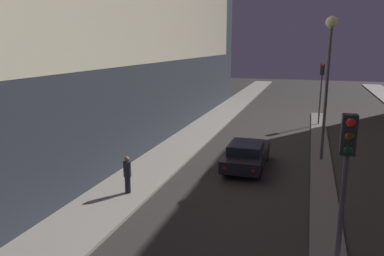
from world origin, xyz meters
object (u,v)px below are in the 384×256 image
street_lamp (329,53)px  pedestrian_on_left_sidewalk (127,174)px  car_left_lane (247,154)px  traffic_light_mid (322,80)px  traffic_light_near (345,172)px

street_lamp → pedestrian_on_left_sidewalk: 12.16m
car_left_lane → pedestrian_on_left_sidewalk: size_ratio=2.93×
traffic_light_mid → car_left_lane: 13.30m
traffic_light_near → street_lamp: street_lamp is taller
traffic_light_near → traffic_light_mid: size_ratio=1.00×
street_lamp → pedestrian_on_left_sidewalk: (-8.07, -7.65, -4.93)m
car_left_lane → pedestrian_on_left_sidewalk: (-4.26, -5.24, 0.26)m
traffic_light_near → pedestrian_on_left_sidewalk: bearing=148.0°
traffic_light_near → street_lamp: (0.00, 12.70, 2.29)m
traffic_light_mid → pedestrian_on_left_sidewalk: 19.58m
traffic_light_mid → street_lamp: (0.00, -9.99, 2.29)m
street_lamp → traffic_light_near: bearing=-90.0°
street_lamp → car_left_lane: (-3.81, -2.42, -5.19)m
car_left_lane → traffic_light_near: bearing=-69.7°
traffic_light_near → traffic_light_mid: 22.69m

